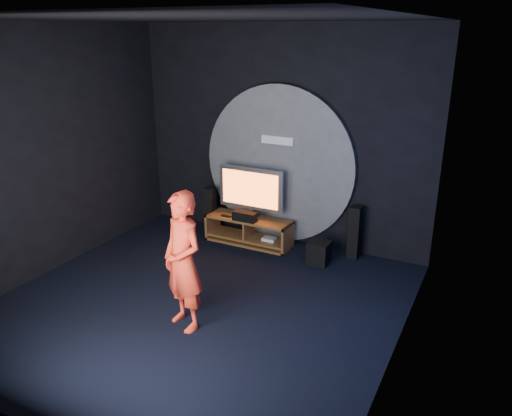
{
  "coord_description": "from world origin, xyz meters",
  "views": [
    {
      "loc": [
        3.27,
        -4.75,
        3.39
      ],
      "look_at": [
        0.3,
        1.05,
        1.05
      ],
      "focal_mm": 35.0,
      "sensor_mm": 36.0,
      "label": 1
    }
  ],
  "objects": [
    {
      "name": "remote",
      "position": [
        -0.7,
        1.93,
        0.46
      ],
      "size": [
        0.18,
        0.05,
        0.02
      ],
      "primitive_type": "cube",
      "color": "black",
      "rests_on": "media_console"
    },
    {
      "name": "right_wall",
      "position": [
        2.5,
        0.0,
        1.75
      ],
      "size": [
        0.04,
        5.0,
        3.5
      ],
      "primitive_type": "cube",
      "color": "black",
      "rests_on": "ground"
    },
    {
      "name": "tower_speaker_right",
      "position": [
        1.38,
        2.31,
        0.42
      ],
      "size": [
        0.17,
        0.19,
        0.84
      ],
      "primitive_type": "cube",
      "color": "black",
      "rests_on": "ground"
    },
    {
      "name": "floor",
      "position": [
        0.0,
        0.0,
        0.0
      ],
      "size": [
        5.0,
        5.0,
        0.0
      ],
      "primitive_type": "plane",
      "color": "black",
      "rests_on": "ground"
    },
    {
      "name": "back_wall",
      "position": [
        0.0,
        2.5,
        1.75
      ],
      "size": [
        5.0,
        0.04,
        3.5
      ],
      "primitive_type": "cube",
      "color": "black",
      "rests_on": "ground"
    },
    {
      "name": "media_console",
      "position": [
        -0.33,
        2.05,
        0.19
      ],
      "size": [
        1.46,
        0.45,
        0.45
      ],
      "color": "brown",
      "rests_on": "ground"
    },
    {
      "name": "player",
      "position": [
        0.14,
        -0.48,
        0.85
      ],
      "size": [
        0.73,
        0.61,
        1.7
      ],
      "primitive_type": "imported",
      "rotation": [
        0.0,
        0.0,
        -0.38
      ],
      "color": "#FA3822",
      "rests_on": "ground"
    },
    {
      "name": "left_wall",
      "position": [
        -2.5,
        0.0,
        1.75
      ],
      "size": [
        0.04,
        5.0,
        3.5
      ],
      "primitive_type": "cube",
      "color": "black",
      "rests_on": "ground"
    },
    {
      "name": "ceiling",
      "position": [
        0.0,
        0.0,
        3.5
      ],
      "size": [
        5.0,
        5.0,
        0.01
      ],
      "primitive_type": "cube",
      "color": "black",
      "rests_on": "back_wall"
    },
    {
      "name": "subwoofer",
      "position": [
        0.97,
        1.86,
        0.17
      ],
      "size": [
        0.31,
        0.31,
        0.34
      ],
      "primitive_type": "cube",
      "color": "black",
      "rests_on": "ground"
    },
    {
      "name": "tower_speaker_left",
      "position": [
        -1.12,
        2.09,
        0.42
      ],
      "size": [
        0.17,
        0.19,
        0.84
      ],
      "primitive_type": "cube",
      "color": "black",
      "rests_on": "ground"
    },
    {
      "name": "tv",
      "position": [
        -0.34,
        2.12,
        0.91
      ],
      "size": [
        1.13,
        0.22,
        0.84
      ],
      "color": "silver",
      "rests_on": "media_console"
    },
    {
      "name": "center_speaker",
      "position": [
        -0.34,
        1.91,
        0.53
      ],
      "size": [
        0.4,
        0.15,
        0.15
      ],
      "primitive_type": "cube",
      "color": "black",
      "rests_on": "media_console"
    },
    {
      "name": "wall_disc_panel",
      "position": [
        0.0,
        2.44,
        1.3
      ],
      "size": [
        2.6,
        0.11,
        2.6
      ],
      "color": "#515156",
      "rests_on": "ground"
    },
    {
      "name": "front_wall",
      "position": [
        0.0,
        -2.5,
        1.75
      ],
      "size": [
        5.0,
        0.04,
        3.5
      ],
      "primitive_type": "cube",
      "color": "black",
      "rests_on": "ground"
    }
  ]
}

